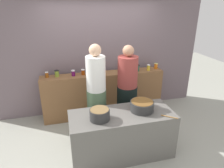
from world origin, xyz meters
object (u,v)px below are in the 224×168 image
(preserve_jar_4, at_px, (89,71))
(preserve_jar_0, at_px, (47,75))
(wooden_spoon, at_px, (170,117))
(preserve_jar_9, at_px, (156,66))
(preserve_jar_6, at_px, (130,68))
(preserve_jar_8, at_px, (149,67))
(preserve_jar_2, at_px, (73,73))
(preserve_jar_5, at_px, (123,70))
(cook_in_cap, at_px, (127,94))
(preserve_jar_7, at_px, (138,68))
(preserve_jar_3, at_px, (83,72))
(preserve_jar_1, at_px, (57,73))
(cooking_pot_center, at_px, (142,106))
(cooking_pot_left, at_px, (100,114))
(cook_with_tongs, at_px, (97,98))

(preserve_jar_4, bearing_deg, preserve_jar_0, -178.29)
(wooden_spoon, bearing_deg, preserve_jar_4, 119.53)
(preserve_jar_0, relative_size, preserve_jar_9, 0.92)
(preserve_jar_6, distance_m, preserve_jar_8, 0.42)
(preserve_jar_2, height_order, preserve_jar_6, preserve_jar_6)
(preserve_jar_5, distance_m, preserve_jar_8, 0.61)
(preserve_jar_8, relative_size, cook_in_cap, 0.08)
(preserve_jar_5, height_order, preserve_jar_7, preserve_jar_7)
(wooden_spoon, bearing_deg, preserve_jar_6, 92.37)
(preserve_jar_7, bearing_deg, preserve_jar_3, 177.72)
(preserve_jar_3, height_order, preserve_jar_4, preserve_jar_3)
(preserve_jar_1, distance_m, preserve_jar_8, 2.02)
(preserve_jar_7, relative_size, cooking_pot_center, 0.38)
(preserve_jar_2, xyz_separation_m, cook_in_cap, (0.96, -0.71, -0.28))
(preserve_jar_8, height_order, cooking_pot_center, preserve_jar_8)
(preserve_jar_3, bearing_deg, cook_in_cap, -44.04)
(preserve_jar_0, height_order, preserve_jar_4, preserve_jar_0)
(cooking_pot_center, bearing_deg, preserve_jar_6, 78.97)
(cooking_pot_left, xyz_separation_m, wooden_spoon, (1.07, -0.21, -0.08))
(preserve_jar_3, bearing_deg, preserve_jar_7, -2.28)
(preserve_jar_9, bearing_deg, preserve_jar_1, 179.58)
(preserve_jar_8, distance_m, preserve_jar_9, 0.23)
(preserve_jar_1, relative_size, preserve_jar_2, 1.12)
(preserve_jar_3, xyz_separation_m, wooden_spoon, (1.13, -1.71, -0.27))
(preserve_jar_6, height_order, cooking_pot_center, preserve_jar_6)
(cooking_pot_center, bearing_deg, wooden_spoon, -42.82)
(preserve_jar_4, bearing_deg, cook_with_tongs, -90.36)
(preserve_jar_3, bearing_deg, cooking_pot_center, -60.42)
(cook_with_tongs, bearing_deg, wooden_spoon, -40.45)
(preserve_jar_4, xyz_separation_m, preserve_jar_7, (1.09, -0.10, 0.02))
(preserve_jar_3, relative_size, preserve_jar_8, 0.89)
(preserve_jar_4, height_order, preserve_jar_7, preserve_jar_7)
(preserve_jar_9, height_order, cooking_pot_left, preserve_jar_9)
(preserve_jar_2, relative_size, preserve_jar_6, 0.95)
(preserve_jar_3, height_order, preserve_jar_7, preserve_jar_7)
(preserve_jar_1, xyz_separation_m, preserve_jar_7, (1.77, -0.07, 0.00))
(preserve_jar_9, bearing_deg, preserve_jar_2, -179.24)
(preserve_jar_9, bearing_deg, preserve_jar_4, 178.51)
(preserve_jar_9, bearing_deg, preserve_jar_3, -179.77)
(preserve_jar_3, height_order, preserve_jar_5, preserve_jar_3)
(preserve_jar_8, xyz_separation_m, cook_in_cap, (-0.73, -0.66, -0.29))
(preserve_jar_3, bearing_deg, cook_with_tongs, -81.40)
(cooking_pot_left, distance_m, cook_with_tongs, 0.64)
(wooden_spoon, relative_size, cook_in_cap, 0.15)
(preserve_jar_3, height_order, cooking_pot_left, preserve_jar_3)
(preserve_jar_2, bearing_deg, preserve_jar_3, 5.07)
(cooking_pot_center, relative_size, wooden_spoon, 1.50)
(preserve_jar_2, distance_m, preserve_jar_3, 0.21)
(cooking_pot_center, bearing_deg, preserve_jar_3, 119.58)
(cook_in_cap, bearing_deg, preserve_jar_1, 149.86)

